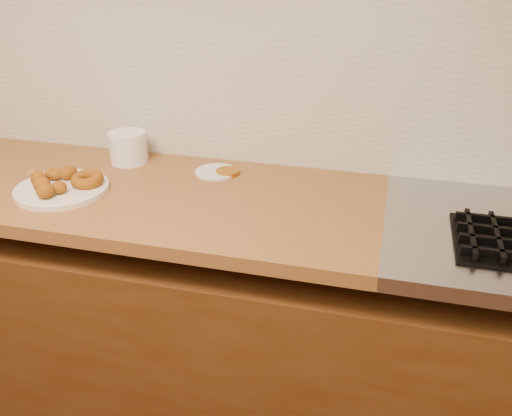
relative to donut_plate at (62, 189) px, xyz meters
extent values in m
cube|color=beige|center=(0.43, 0.39, 0.44)|extent=(4.00, 0.02, 2.70)
cube|color=#553115|center=(0.43, 0.08, -0.52)|extent=(3.60, 0.60, 0.77)
cube|color=olive|center=(-0.22, 0.08, -0.03)|extent=(2.30, 0.62, 0.04)
cube|color=beige|center=(0.43, 0.38, 0.29)|extent=(3.60, 0.02, 0.60)
cube|color=black|center=(1.23, 0.00, 0.00)|extent=(0.26, 0.26, 0.01)
cube|color=black|center=(1.14, 0.00, 0.01)|extent=(0.01, 0.24, 0.02)
cube|color=black|center=(1.20, 0.00, 0.01)|extent=(0.01, 0.24, 0.02)
cube|color=black|center=(1.23, -0.03, 0.01)|extent=(0.24, 0.01, 0.02)
cube|color=black|center=(1.23, 0.03, 0.01)|extent=(0.24, 0.01, 0.02)
cube|color=black|center=(1.23, 0.09, 0.01)|extent=(0.24, 0.01, 0.02)
cylinder|color=white|center=(0.00, 0.00, 0.00)|extent=(0.27, 0.27, 0.02)
torus|color=brown|center=(0.07, 0.03, 0.02)|extent=(0.11, 0.11, 0.04)
ellipsoid|color=brown|center=(-0.05, 0.04, 0.03)|extent=(0.06, 0.05, 0.04)
ellipsoid|color=brown|center=(-0.07, -0.01, 0.03)|extent=(0.07, 0.07, 0.05)
ellipsoid|color=brown|center=(-0.03, -0.05, 0.03)|extent=(0.07, 0.07, 0.05)
ellipsoid|color=brown|center=(0.00, -0.08, 0.03)|extent=(0.06, 0.07, 0.04)
ellipsoid|color=brown|center=(-0.01, 0.06, 0.03)|extent=(0.06, 0.07, 0.04)
ellipsoid|color=brown|center=(0.02, -0.04, 0.03)|extent=(0.06, 0.06, 0.04)
cylinder|color=white|center=(0.08, 0.27, 0.04)|extent=(0.15, 0.15, 0.10)
cylinder|color=white|center=(0.40, 0.25, 0.00)|extent=(0.16, 0.16, 0.01)
cylinder|color=#B2711F|center=(0.44, 0.25, 0.00)|extent=(0.08, 0.08, 0.01)
cube|color=olive|center=(-0.10, 0.09, 0.00)|extent=(0.16, 0.03, 0.01)
camera|label=1|loc=(0.93, -1.27, 0.66)|focal=38.00mm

